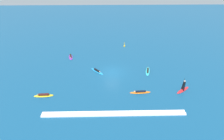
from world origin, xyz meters
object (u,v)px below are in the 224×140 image
object	(u,v)px
surfer_on_purple_board	(71,57)
marker_buoy	(124,46)
surfer_on_red_board	(183,88)
surfer_on_blue_board	(97,71)
surfer_on_yellow_board	(44,95)
surfer_on_teal_board	(148,71)
surfer_on_orange_board	(140,92)

from	to	relation	value
surfer_on_purple_board	marker_buoy	xyz separation A→B (m)	(11.47, 5.49, 0.02)
surfer_on_red_board	surfer_on_blue_board	xyz separation A→B (m)	(-13.39, 6.16, -0.35)
surfer_on_blue_board	surfer_on_yellow_board	xyz separation A→B (m)	(-7.56, -7.12, 0.02)
surfer_on_yellow_board	surfer_on_teal_board	size ratio (longest dim) A/B	0.86
surfer_on_red_board	marker_buoy	size ratio (longest dim) A/B	2.43
surfer_on_blue_board	marker_buoy	distance (m)	12.99
surfer_on_red_board	surfer_on_yellow_board	size ratio (longest dim) A/B	0.93
surfer_on_red_board	surfer_on_orange_board	distance (m)	6.66
surfer_on_teal_board	marker_buoy	xyz separation A→B (m)	(-3.29, 11.75, 0.04)
surfer_on_purple_board	surfer_on_yellow_board	bearing A→B (deg)	-20.05
surfer_on_red_board	marker_buoy	world-z (taller)	surfer_on_red_board
surfer_on_purple_board	surfer_on_teal_board	world-z (taller)	surfer_on_purple_board
surfer_on_blue_board	surfer_on_teal_board	size ratio (longest dim) A/B	0.85
surfer_on_orange_board	marker_buoy	size ratio (longest dim) A/B	2.91
surfer_on_blue_board	surfer_on_yellow_board	size ratio (longest dim) A/B	1.00
marker_buoy	surfer_on_purple_board	bearing A→B (deg)	-154.40
surfer_on_blue_board	marker_buoy	world-z (taller)	marker_buoy
surfer_on_red_board	surfer_on_orange_board	bearing A→B (deg)	146.17
surfer_on_yellow_board	surfer_on_red_board	bearing A→B (deg)	179.39
surfer_on_orange_board	marker_buoy	xyz separation A→B (m)	(-0.98, 18.26, 0.04)
surfer_on_blue_board	surfer_on_teal_board	xyz separation A→B (m)	(9.07, -0.11, -0.01)
surfer_on_orange_board	surfer_on_yellow_board	world-z (taller)	surfer_on_yellow_board
surfer_on_yellow_board	marker_buoy	size ratio (longest dim) A/B	2.62
surfer_on_blue_board	surfer_on_teal_board	distance (m)	9.07
surfer_on_orange_board	surfer_on_blue_board	size ratio (longest dim) A/B	1.12
surfer_on_blue_board	surfer_on_yellow_board	bearing A→B (deg)	-87.85
surfer_on_blue_board	marker_buoy	xyz separation A→B (m)	(5.78, 11.63, 0.03)
surfer_on_blue_board	surfer_on_red_board	bearing A→B (deg)	24.17
surfer_on_teal_board	surfer_on_red_board	bearing A→B (deg)	-132.01
surfer_on_teal_board	surfer_on_purple_board	bearing A→B (deg)	79.45
surfer_on_teal_board	marker_buoy	size ratio (longest dim) A/B	3.05
surfer_on_red_board	surfer_on_purple_board	xyz separation A→B (m)	(-19.08, 12.30, -0.34)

